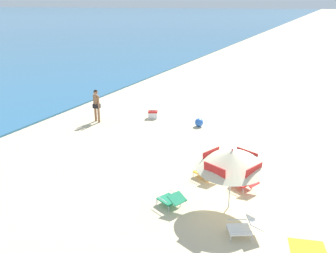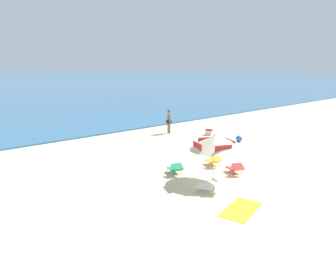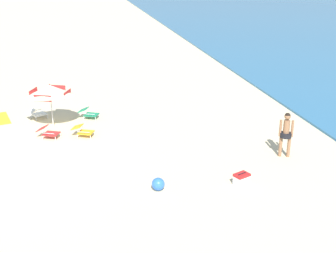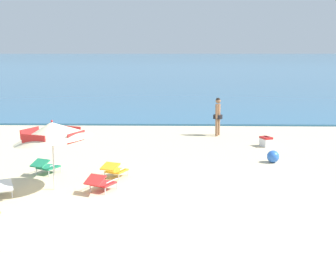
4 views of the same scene
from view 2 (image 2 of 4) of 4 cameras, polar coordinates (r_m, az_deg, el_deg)
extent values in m
plane|color=beige|center=(15.48, 20.81, -7.56)|extent=(800.00, 800.00, 0.00)
cylinder|color=silver|center=(13.13, 8.54, -5.82)|extent=(0.04, 0.04, 1.90)
cone|color=beige|center=(12.95, 8.63, -2.81)|extent=(2.37, 2.33, 0.74)
cube|color=red|center=(13.64, 7.07, -2.56)|extent=(0.72, 0.34, 0.27)
cube|color=red|center=(12.63, 5.50, -3.58)|extent=(0.34, 0.72, 0.27)
cube|color=red|center=(12.32, 10.32, -4.07)|extent=(0.72, 0.34, 0.27)
cube|color=red|center=(13.35, 11.56, -2.98)|extent=(0.34, 0.72, 0.27)
sphere|color=red|center=(12.89, 8.66, -1.63)|extent=(0.06, 0.06, 0.06)
cube|color=red|center=(14.37, 12.16, -7.64)|extent=(0.72, 0.76, 0.04)
cube|color=red|center=(13.98, 12.99, -7.29)|extent=(0.61, 0.56, 0.23)
cylinder|color=silver|center=(14.53, 10.73, -7.84)|extent=(0.03, 0.03, 0.18)
cylinder|color=silver|center=(14.76, 12.43, -7.62)|extent=(0.03, 0.03, 0.18)
cylinder|color=silver|center=(14.05, 11.83, -8.51)|extent=(0.03, 0.03, 0.18)
cylinder|color=silver|center=(14.29, 13.57, -8.26)|extent=(0.03, 0.03, 0.18)
cylinder|color=silver|center=(14.20, 11.18, -7.31)|extent=(0.25, 0.50, 0.02)
cylinder|color=silver|center=(14.47, 13.15, -7.05)|extent=(0.25, 0.50, 0.02)
cube|color=white|center=(12.07, 6.93, -11.02)|extent=(0.74, 0.77, 0.04)
cube|color=white|center=(11.92, 8.88, -10.32)|extent=(0.61, 0.56, 0.24)
cylinder|color=silver|center=(11.95, 5.27, -11.77)|extent=(0.03, 0.03, 0.18)
cylinder|color=silver|center=(12.39, 5.89, -10.96)|extent=(0.03, 0.03, 0.18)
cylinder|color=silver|center=(11.83, 8.00, -12.08)|extent=(0.03, 0.03, 0.18)
cylinder|color=silver|center=(12.27, 8.51, -11.24)|extent=(0.03, 0.03, 0.18)
cylinder|color=silver|center=(11.77, 6.61, -10.95)|extent=(0.27, 0.49, 0.02)
cylinder|color=silver|center=(12.28, 7.26, -10.04)|extent=(0.27, 0.49, 0.02)
cube|color=#1E7F56|center=(14.02, 1.21, -7.87)|extent=(0.72, 0.76, 0.04)
cube|color=#1E7F56|center=(13.61, 1.73, -7.49)|extent=(0.62, 0.57, 0.20)
cylinder|color=silver|center=(14.24, -0.11, -8.04)|extent=(0.03, 0.03, 0.18)
cylinder|color=silver|center=(14.38, 1.77, -7.85)|extent=(0.03, 0.03, 0.18)
cylinder|color=silver|center=(13.72, 0.61, -8.75)|extent=(0.03, 0.03, 0.18)
cylinder|color=silver|center=(13.87, 2.56, -8.55)|extent=(0.03, 0.03, 0.18)
cylinder|color=silver|center=(13.90, 0.11, -7.51)|extent=(0.25, 0.50, 0.02)
cylinder|color=silver|center=(14.07, 2.30, -7.29)|extent=(0.25, 0.50, 0.02)
cube|color=gold|center=(15.31, 8.26, -6.38)|extent=(0.71, 0.76, 0.04)
cube|color=gold|center=(14.94, 8.92, -5.95)|extent=(0.62, 0.57, 0.17)
cylinder|color=silver|center=(15.48, 6.95, -6.59)|extent=(0.03, 0.03, 0.18)
cylinder|color=silver|center=(15.69, 8.57, -6.39)|extent=(0.03, 0.03, 0.18)
cylinder|color=silver|center=(14.99, 7.91, -7.18)|extent=(0.03, 0.03, 0.18)
cylinder|color=silver|center=(15.21, 9.57, -6.96)|extent=(0.03, 0.03, 0.18)
cylinder|color=silver|center=(15.16, 7.32, -6.06)|extent=(0.23, 0.51, 0.02)
cylinder|color=silver|center=(15.40, 9.20, -5.84)|extent=(0.23, 0.51, 0.02)
cylinder|color=#8C6042|center=(22.81, 0.03, -0.13)|extent=(0.12, 0.12, 0.85)
cylinder|color=#8C6042|center=(22.53, 0.30, -0.26)|extent=(0.12, 0.12, 0.85)
cylinder|color=black|center=(22.59, 0.17, 0.92)|extent=(0.43, 0.43, 0.18)
cylinder|color=#8C6042|center=(22.55, 0.17, 1.62)|extent=(0.23, 0.23, 0.60)
cylinder|color=#8C6042|center=(22.75, -0.02, 1.65)|extent=(0.09, 0.09, 0.64)
cylinder|color=#8C6042|center=(22.35, 0.36, 1.50)|extent=(0.09, 0.09, 0.64)
sphere|color=#8C6042|center=(22.48, 0.17, 2.76)|extent=(0.23, 0.23, 0.23)
sphere|color=black|center=(22.48, 0.17, 2.83)|extent=(0.21, 0.21, 0.21)
cube|color=white|center=(22.34, 7.69, -1.14)|extent=(0.50, 0.57, 0.32)
cube|color=red|center=(22.30, 7.70, -0.64)|extent=(0.51, 0.59, 0.08)
cylinder|color=black|center=(22.29, 7.70, -0.50)|extent=(0.15, 0.32, 0.02)
sphere|color=blue|center=(20.49, 13.13, -2.22)|extent=(0.43, 0.43, 0.43)
cube|color=gold|center=(10.88, 13.46, -14.82)|extent=(1.96, 1.29, 0.01)
camera|label=1|loc=(5.94, -39.15, 21.49)|focal=37.44mm
camera|label=3|loc=(30.67, 32.14, 13.69)|focal=48.52mm
camera|label=4|loc=(14.03, 66.05, 0.98)|focal=49.54mm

